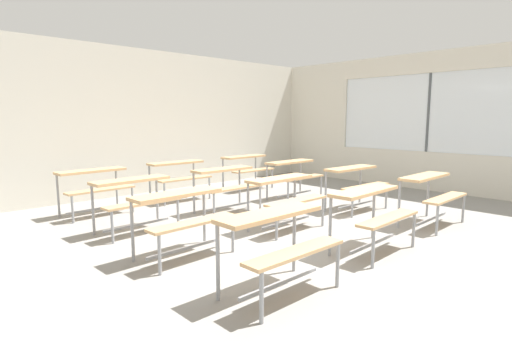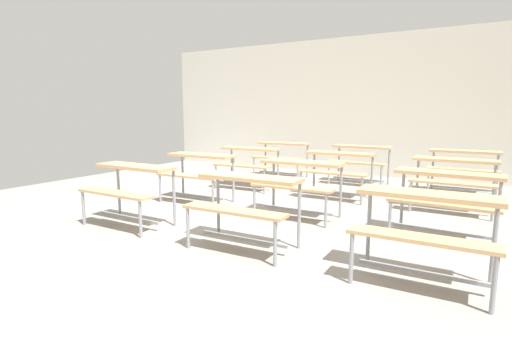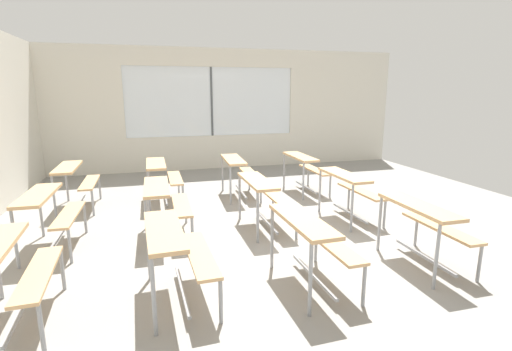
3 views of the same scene
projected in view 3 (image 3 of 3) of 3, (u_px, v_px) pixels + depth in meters
The scene contains 14 objects.
ground at pixel (306, 236), 5.34m from camera, with size 10.00×9.00×0.05m, color gray.
wall_right at pixel (236, 112), 9.75m from camera, with size 0.12×9.00×3.00m.
desk_bench_r0c0 at pixel (426, 219), 4.27m from camera, with size 1.10×0.60×0.74m.
desk_bench_r0c1 at pixel (350, 184), 5.82m from camera, with size 1.12×0.62×0.74m.
desk_bench_r0c2 at pixel (305, 164), 7.42m from camera, with size 1.11×0.61×0.74m.
desk_bench_r1c0 at pixel (312, 234), 3.81m from camera, with size 1.12×0.62×0.74m.
desk_bench_r1c1 at pixel (265, 191), 5.43m from camera, with size 1.10×0.60×0.74m.
desk_bench_r1c2 at pixel (239, 167), 7.10m from camera, with size 1.13×0.64×0.74m.
desk_bench_r2c0 at pixel (177, 245), 3.54m from camera, with size 1.12×0.63×0.74m.
desk_bench_r2c1 at pixel (165, 197), 5.11m from camera, with size 1.11×0.60×0.74m.
desk_bench_r2c2 at pixel (163, 172), 6.71m from camera, with size 1.10×0.59×0.74m.
desk_bench_r3c0 at pixel (8, 263), 3.16m from camera, with size 1.13×0.64×0.74m.
desk_bench_r3c1 at pixel (49, 207), 4.71m from camera, with size 1.11×0.61×0.74m.
desk_bench_r3c2 at pixel (75, 176), 6.39m from camera, with size 1.10×0.60×0.74m.
Camera 3 is at (-4.65, 2.03, 1.97)m, focal length 26.56 mm.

